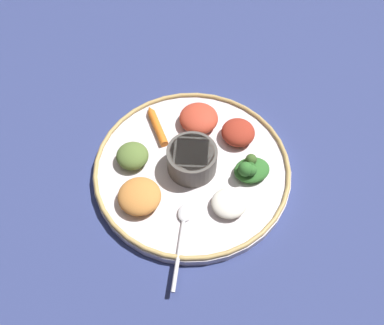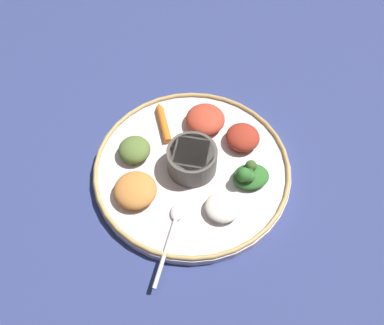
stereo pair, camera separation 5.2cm
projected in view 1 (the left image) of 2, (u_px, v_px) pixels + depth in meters
ground_plane at (192, 172)px, 0.77m from camera, size 2.40×2.40×0.00m
platter at (192, 170)px, 0.76m from camera, size 0.36×0.36×0.02m
platter_rim at (192, 166)px, 0.75m from camera, size 0.35×0.35×0.01m
center_bowl at (192, 159)px, 0.73m from camera, size 0.09×0.09×0.05m
spoon at (182, 231)px, 0.68m from camera, size 0.15×0.06×0.01m
greens_pile at (251, 169)px, 0.73m from camera, size 0.08×0.08×0.04m
carrot_near_spoon at (157, 125)px, 0.80m from camera, size 0.08×0.08×0.01m
mound_rice_white at (229, 203)px, 0.70m from camera, size 0.08×0.08×0.02m
mound_collards at (132, 156)px, 0.75m from camera, size 0.08×0.08×0.03m
mound_berbere_red at (199, 118)px, 0.80m from camera, size 0.10×0.10×0.03m
mound_squash at (139, 196)px, 0.70m from camera, size 0.09×0.09×0.03m
mound_beet at (238, 132)px, 0.78m from camera, size 0.09×0.09×0.03m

